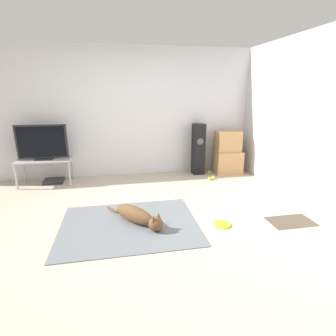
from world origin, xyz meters
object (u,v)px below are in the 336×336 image
cardboard_box_lower (228,162)px  floor_speaker (198,149)px  tv (42,143)px  cardboard_box_upper (228,142)px  tennis_ball_by_boxes (213,178)px  tennis_ball_near_speaker (209,172)px  game_console (54,181)px  tv_stand (45,162)px  dog (138,216)px  frisbee (222,224)px  tennis_ball_loose_on_carpet (210,179)px

cardboard_box_lower → floor_speaker: (-0.64, 0.09, 0.30)m
tv → cardboard_box_upper: bearing=0.3°
tennis_ball_by_boxes → tennis_ball_near_speaker: size_ratio=1.00×
tv → game_console: 0.77m
tv_stand → tv: 0.37m
tennis_ball_near_speaker → dog: bearing=-130.7°
floor_speaker → tv: tv is taller
cardboard_box_lower → game_console: cardboard_box_lower is taller
tv_stand → tennis_ball_by_boxes: size_ratio=14.72×
floor_speaker → game_console: bearing=-178.9°
game_console → tv: bearing=-162.5°
tv_stand → floor_speaker: bearing=1.8°
cardboard_box_upper → floor_speaker: floor_speaker is taller
tv → game_console: size_ratio=2.48×
dog → cardboard_box_upper: 2.88m
floor_speaker → tv: bearing=-178.3°
tennis_ball_by_boxes → cardboard_box_upper: bearing=41.1°
tennis_ball_by_boxes → game_console: size_ratio=0.18×
tv → game_console: bearing=17.5°
frisbee → tennis_ball_by_boxes: 1.87m
cardboard_box_upper → tv_stand: cardboard_box_upper is taller
dog → tv: tv is taller
dog → game_console: dog is taller
tennis_ball_by_boxes → cardboard_box_lower: bearing=38.8°
floor_speaker → tennis_ball_loose_on_carpet: (0.10, -0.48, -0.50)m
floor_speaker → tennis_ball_by_boxes: size_ratio=16.10×
tv → game_console: tv is taller
cardboard_box_lower → tv_stand: 3.67m
frisbee → tv: size_ratio=0.24×
cardboard_box_upper → game_console: 3.59m
tennis_ball_loose_on_carpet → tv_stand: bearing=173.0°
game_console → tv_stand: bearing=-161.2°
cardboard_box_upper → tennis_ball_by_boxes: bearing=-138.9°
frisbee → cardboard_box_upper: size_ratio=0.43×
cardboard_box_upper → floor_speaker: bearing=173.3°
tennis_ball_near_speaker → floor_speaker: bearing=167.5°
cardboard_box_lower → floor_speaker: bearing=172.0°
tv → tennis_ball_by_boxes: (3.21, -0.36, -0.77)m
tennis_ball_near_speaker → tennis_ball_loose_on_carpet: bearing=-107.5°
cardboard_box_lower → tennis_ball_by_boxes: cardboard_box_lower is taller
frisbee → tennis_ball_by_boxes: (0.54, 1.80, 0.02)m
tennis_ball_by_boxes → tennis_ball_near_speaker: (0.05, 0.40, 0.00)m
game_console → tennis_ball_by_boxes: bearing=-7.3°
tv_stand → tv: bearing=90.0°
cardboard_box_lower → cardboard_box_upper: bearing=136.0°
tennis_ball_by_boxes → tennis_ball_near_speaker: same height
game_console → floor_speaker: bearing=1.1°
tennis_ball_by_boxes → tennis_ball_loose_on_carpet: same height
tennis_ball_near_speaker → tennis_ball_loose_on_carpet: size_ratio=1.00×
tv → tennis_ball_by_boxes: 3.32m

